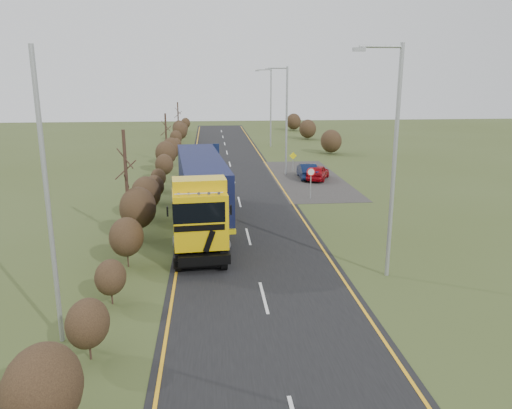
{
  "coord_description": "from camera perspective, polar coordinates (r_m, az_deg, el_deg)",
  "views": [
    {
      "loc": [
        -2.06,
        -22.56,
        8.71
      ],
      "look_at": [
        0.28,
        2.26,
        2.31
      ],
      "focal_mm": 35.0,
      "sensor_mm": 36.0,
      "label": 1
    }
  ],
  "objects": [
    {
      "name": "hedgerow",
      "position": [
        31.52,
        -12.41,
        1.05
      ],
      "size": [
        2.24,
        102.04,
        6.05
      ],
      "color": "black",
      "rests_on": "ground"
    },
    {
      "name": "ground",
      "position": [
        24.27,
        -0.15,
        -6.64
      ],
      "size": [
        160.0,
        160.0,
        0.0
      ],
      "primitive_type": "plane",
      "color": "#3F4B20",
      "rests_on": "ground"
    },
    {
      "name": "speed_sign",
      "position": [
        36.62,
        6.29,
        3.15
      ],
      "size": [
        0.64,
        0.1,
        2.32
      ],
      "color": "#9DA0A2",
      "rests_on": "ground"
    },
    {
      "name": "lane_markings",
      "position": [
        33.47,
        -1.67,
        -0.64
      ],
      "size": [
        7.52,
        116.0,
        0.01
      ],
      "color": "#EEA516",
      "rests_on": "road"
    },
    {
      "name": "car_blue_sedan",
      "position": [
        44.18,
        5.87,
        3.83
      ],
      "size": [
        1.58,
        4.1,
        1.33
      ],
      "primitive_type": "imported",
      "rotation": [
        0.0,
        0.0,
        3.1
      ],
      "color": "#091434",
      "rests_on": "ground"
    },
    {
      "name": "streetlight_near",
      "position": [
        22.05,
        15.26,
        5.71
      ],
      "size": [
        2.13,
        0.2,
        10.06
      ],
      "color": "#9DA0A2",
      "rests_on": "ground"
    },
    {
      "name": "car_red_hatchback",
      "position": [
        43.69,
        7.08,
        3.66
      ],
      "size": [
        2.91,
        4.11,
        1.3
      ],
      "primitive_type": "imported",
      "rotation": [
        0.0,
        0.0,
        2.74
      ],
      "color": "#9E070F",
      "rests_on": "ground"
    },
    {
      "name": "road",
      "position": [
        33.77,
        -1.7,
        -0.54
      ],
      "size": [
        8.0,
        120.0,
        0.02
      ],
      "primitive_type": "cube",
      "color": "black",
      "rests_on": "ground"
    },
    {
      "name": "lorry",
      "position": [
        29.26,
        -6.25,
        1.76
      ],
      "size": [
        3.49,
        15.05,
        4.15
      ],
      "rotation": [
        0.0,
        0.0,
        0.08
      ],
      "color": "black",
      "rests_on": "ground"
    },
    {
      "name": "streetlight_mid",
      "position": [
        45.18,
        3.36,
        10.05
      ],
      "size": [
        2.04,
        0.19,
        9.6
      ],
      "color": "#9DA0A2",
      "rests_on": "ground"
    },
    {
      "name": "layby",
      "position": [
        44.28,
        5.88,
        2.99
      ],
      "size": [
        6.0,
        18.0,
        0.02
      ],
      "primitive_type": "cube",
      "color": "#2D2A28",
      "rests_on": "ground"
    },
    {
      "name": "left_pole",
      "position": [
        17.11,
        -22.69,
        0.14
      ],
      "size": [
        0.16,
        0.16,
        9.66
      ],
      "primitive_type": "cylinder",
      "color": "#9DA0A2",
      "rests_on": "ground"
    },
    {
      "name": "streetlight_far",
      "position": [
        64.05,
        1.59,
        11.4
      ],
      "size": [
        2.06,
        0.19,
        9.71
      ],
      "color": "#9DA0A2",
      "rests_on": "ground"
    },
    {
      "name": "warning_board",
      "position": [
        47.41,
        4.25,
        5.14
      ],
      "size": [
        0.7,
        0.11,
        1.84
      ],
      "color": "#9DA0A2",
      "rests_on": "ground"
    }
  ]
}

